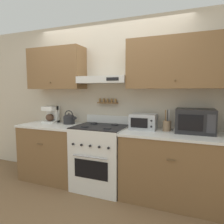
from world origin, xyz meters
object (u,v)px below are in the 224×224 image
at_px(coffee_maker, 51,114).
at_px(microwave, 195,121).
at_px(stove_range, 100,156).
at_px(toaster_oven, 143,122).
at_px(utensil_crock, 167,125).
at_px(tea_kettle, 69,119).

relative_size(coffee_maker, microwave, 0.59).
distance_m(stove_range, coffee_maker, 1.17).
xyz_separation_m(microwave, toaster_oven, (-0.68, -0.02, -0.05)).
relative_size(utensil_crock, toaster_oven, 0.80).
xyz_separation_m(stove_range, utensil_crock, (0.94, 0.14, 0.51)).
bearing_deg(microwave, stove_range, -173.27).
distance_m(stove_range, tea_kettle, 0.83).
xyz_separation_m(stove_range, tea_kettle, (-0.63, 0.14, 0.52)).
bearing_deg(tea_kettle, coffee_maker, 176.29).
xyz_separation_m(coffee_maker, microwave, (2.30, -0.01, 0.02)).
xyz_separation_m(coffee_maker, utensil_crock, (1.95, -0.02, -0.07)).
bearing_deg(tea_kettle, utensil_crock, 0.00).
distance_m(tea_kettle, toaster_oven, 1.25).
height_order(coffee_maker, toaster_oven, coffee_maker).
xyz_separation_m(tea_kettle, microwave, (1.93, 0.02, 0.07)).
relative_size(stove_range, tea_kettle, 4.45).
distance_m(coffee_maker, microwave, 2.30).
distance_m(coffee_maker, toaster_oven, 1.62).
height_order(stove_range, microwave, microwave).
bearing_deg(stove_range, coffee_maker, 170.96).
relative_size(tea_kettle, toaster_oven, 0.65).
bearing_deg(microwave, tea_kettle, -179.47).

